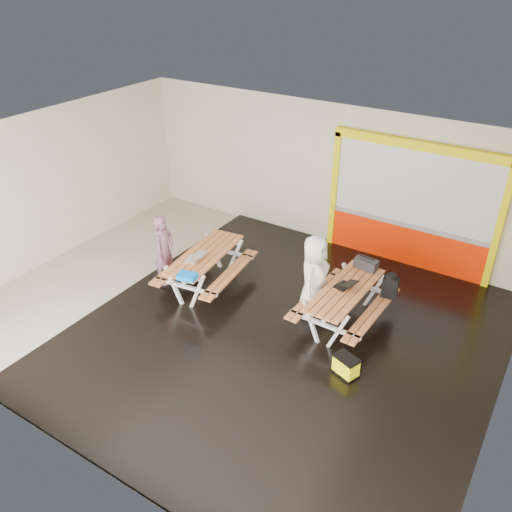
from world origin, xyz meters
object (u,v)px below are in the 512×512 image
Objects in this scene: backpack at (390,286)px; dark_case at (324,315)px; person_left at (164,250)px; toolbox at (366,264)px; laptop_right at (346,285)px; person_right at (314,278)px; picnic_table_right at (345,297)px; laptop_left at (195,257)px; fluke_bag at (346,366)px; blue_pouch at (187,276)px; picnic_table_left at (205,262)px.

backpack reaches higher than dark_case.
person_left is 4.26m from toolbox.
laptop_right reaches higher than dark_case.
dark_case is (0.28, -0.03, -0.76)m from person_right.
person_left reaches higher than laptop_right.
picnic_table_right is at bearing 12.74° from dark_case.
person_right is at bearing -170.94° from laptop_right.
person_left is at bearing -156.65° from toolbox.
person_left is 3.65m from dark_case.
laptop_left reaches higher than fluke_bag.
person_left is at bearing -168.88° from dark_case.
laptop_right is at bearing 19.94° from dark_case.
laptop_left is at bearing 170.25° from fluke_bag.
blue_pouch is at bearing -140.89° from toolbox.
dark_case is at bearing -167.26° from picnic_table_right.
backpack reaches higher than laptop_right.
toolbox is at bearing 157.73° from backpack.
dark_case is at bearing -88.76° from person_left.
toolbox reaches higher than backpack.
person_left reaches higher than picnic_table_left.
blue_pouch is 3.61m from toolbox.
person_left reaches higher than laptop_left.
person_left is at bearing 94.73° from person_right.
toolbox is at bearing 22.59° from picnic_table_left.
backpack is 1.18× the size of dark_case.
dark_case is at bearing -112.20° from toolbox.
laptop_left is 2.89m from dark_case.
laptop_left is 3.52m from toolbox.
blue_pouch is at bearing -64.06° from laptop_left.
laptop_left reaches higher than picnic_table_right.
person_left reaches higher than blue_pouch.
picnic_table_right is at bearing 7.03° from picnic_table_left.
laptop_right is 0.93m from backpack.
person_right is at bearing 174.41° from dark_case.
dark_case is at bearing -103.37° from person_right.
toolbox reaches higher than laptop_right.
person_right is 2.52m from laptop_left.
backpack reaches higher than picnic_table_right.
laptop_right reaches higher than picnic_table_left.
person_right is (-0.65, -0.06, 0.24)m from picnic_table_right.
toolbox is (2.80, 2.28, 0.04)m from blue_pouch.
person_right reaches higher than toolbox.
dark_case is (2.72, 0.61, -0.79)m from laptop_left.
fluke_bag is (3.74, -0.96, -0.43)m from picnic_table_left.
laptop_right is 1.05× the size of dark_case.
toolbox reaches higher than fluke_bag.
person_right is 3.78× the size of toolbox.
toolbox is at bearing 87.87° from picnic_table_right.
person_right reaches higher than backpack.
picnic_table_left is 4.97× the size of laptop_left.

